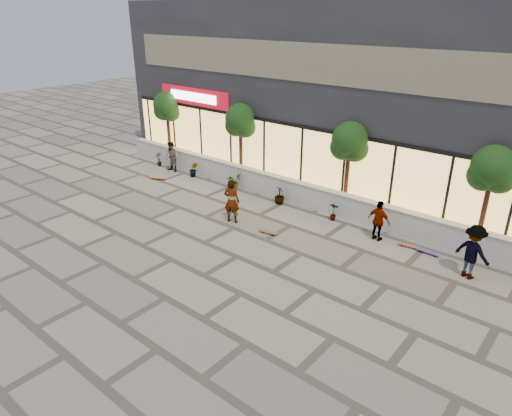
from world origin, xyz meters
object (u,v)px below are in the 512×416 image
Objects in this scene: tree_east at (492,172)px; skateboard_right_near at (409,245)px; tree_midwest at (240,122)px; skater_right_far at (473,252)px; tree_west at (167,108)px; skater_right_near at (379,221)px; skateboard_left at (158,178)px; skateboard_right_far at (428,252)px; skater_left at (172,157)px; skateboard_center at (268,232)px; tree_mideast at (349,144)px; skater_center at (232,201)px.

tree_east is 3.80m from skateboard_right_near.
tree_midwest is 2.10× the size of skater_right_far.
tree_east is (17.00, 0.00, 0.00)m from tree_west.
skater_right_near reaches higher than skateboard_left.
tree_west reaches higher than skateboard_right_far.
skater_right_far reaches higher than skater_left.
tree_midwest is at bearing -5.52° from skater_right_near.
skater_left reaches higher than skateboard_right_near.
skater_right_far is (3.49, -0.51, 0.14)m from skater_right_near.
skateboard_right_far is (0.74, -0.02, 0.01)m from skateboard_right_near.
tree_east is at bearing -145.52° from skater_right_near.
skater_right_near is 1.91× the size of skateboard_right_far.
skater_right_far reaches higher than skateboard_right_near.
tree_west is at bearing 180.00° from tree_east.
skateboard_center is at bearing 31.25° from skater_right_far.
tree_mideast is at bearing 180.00° from tree_east.
tree_midwest is at bearing 180.00° from tree_east.
tree_midwest is at bearing 0.00° from tree_west.
skater_left is 1.03× the size of skater_right_near.
tree_west is at bearing 175.36° from skateboard_right_far.
tree_mideast is 4.72× the size of skateboard_right_far.
tree_east is (11.50, 0.00, 0.00)m from tree_midwest.
skater_right_far is 7.25m from skateboard_center.
tree_mideast reaches higher than skateboard_center.
tree_west is 1.00× the size of tree_midwest.
skateboard_right_far is (-1.20, -1.52, -2.90)m from tree_east.
tree_east is 4.72× the size of skateboard_right_far.
skater_right_far reaches higher than skater_center.
skater_right_near is 1.98× the size of skateboard_center.
skateboard_left is 1.04× the size of skateboard_right_far.
skateboard_right_near is (3.56, -1.50, -2.91)m from tree_mideast.
tree_midwest is 2.47× the size of skater_right_near.
tree_east is 9.59m from skater_center.
tree_midwest is at bearing 163.63° from skateboard_right_near.
tree_east is 4.89× the size of skateboard_center.
tree_west reaches higher than skater_center.
skater_right_near reaches higher than skateboard_right_near.
skater_center is 9.01m from skater_right_far.
skater_right_near is at bearing 25.13° from skateboard_center.
tree_midwest reaches higher than skateboard_center.
tree_mideast reaches higher than skateboard_left.
skater_left reaches higher than skateboard_left.
skater_center reaches higher than skateboard_right_far.
tree_mideast is 2.40× the size of skater_left.
skateboard_right_far is at bearing -19.77° from skateboard_left.
tree_west is at bearing 103.57° from skateboard_left.
skateboard_center is 0.93× the size of skateboard_left.
skateboard_right_far is at bearing -5.49° from tree_west.
tree_midwest is at bearing 14.30° from skateboard_left.
skateboard_center reaches higher than skateboard_right_near.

